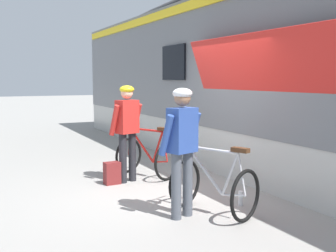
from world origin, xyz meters
TOP-DOWN VIEW (x-y plane):
  - ground_plane at (0.00, 0.00)m, footprint 80.00×80.00m
  - train_car at (2.80, 1.02)m, footprint 3.32×16.51m
  - cyclist_near_in_blue at (-0.51, -1.32)m, footprint 0.66×0.43m
  - cyclist_far_in_red at (-0.48, 0.84)m, footprint 0.66×0.44m
  - bicycle_near_silver at (-0.04, -1.40)m, footprint 1.07×1.26m
  - bicycle_far_red at (0.01, 1.06)m, footprint 1.08×1.26m
  - backpack_on_platform at (-0.79, 0.79)m, footprint 0.29×0.20m
  - water_bottle_near_the_bikes at (0.52, -1.25)m, footprint 0.07×0.07m

SIDE VIEW (x-z plane):
  - ground_plane at x=0.00m, z-range 0.00..0.00m
  - water_bottle_near_the_bikes at x=0.52m, z-range 0.00..0.22m
  - backpack_on_platform at x=-0.79m, z-range 0.00..0.40m
  - bicycle_near_silver at x=-0.04m, z-range -0.09..0.89m
  - bicycle_far_red at x=0.01m, z-range -0.09..0.89m
  - cyclist_near_in_blue at x=-0.51m, z-range 0.17..1.94m
  - cyclist_far_in_red at x=-0.48m, z-range 0.17..1.94m
  - train_car at x=2.80m, z-range 0.03..3.91m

